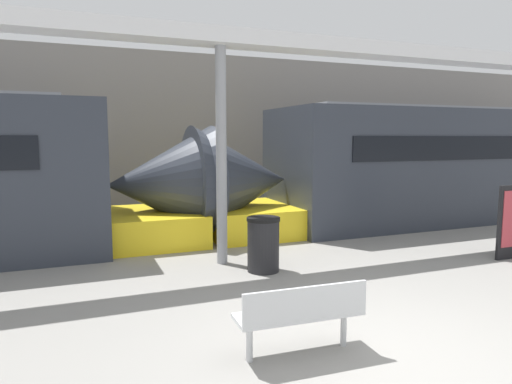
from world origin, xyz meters
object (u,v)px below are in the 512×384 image
object	(u,v)px
train_left	(458,166)
support_column_near	(221,157)
trash_bin	(263,244)
bench_near	(301,312)

from	to	relation	value
train_left	support_column_near	distance (m)	8.35
train_left	trash_bin	bearing A→B (deg)	-157.85
train_left	support_column_near	world-z (taller)	support_column_near
bench_near	trash_bin	xyz separation A→B (m)	(0.84, 3.09, -0.02)
trash_bin	train_left	bearing A→B (deg)	22.15
trash_bin	support_column_near	size ratio (longest dim) A/B	0.24
train_left	trash_bin	xyz separation A→B (m)	(-7.50, -3.05, -1.03)
trash_bin	support_column_near	bearing A→B (deg)	124.34
train_left	trash_bin	world-z (taller)	train_left
train_left	bench_near	world-z (taller)	train_left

